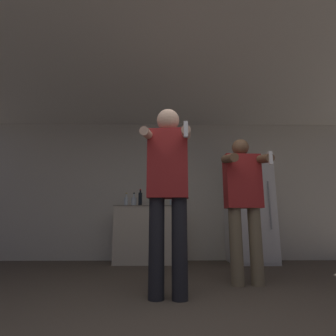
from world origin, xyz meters
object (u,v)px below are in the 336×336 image
at_px(bottle_tall_gin, 126,201).
at_px(bottle_clear_vodka, 172,199).
at_px(bottle_short_whiskey, 134,201).
at_px(person_woman_foreground, 168,186).
at_px(bottle_brown_liquor, 140,199).
at_px(refrigerator, 249,211).
at_px(person_man_side, 244,198).

height_order(bottle_tall_gin, bottle_clear_vodka, bottle_clear_vodka).
distance_m(bottle_short_whiskey, person_woman_foreground, 2.09).
bearing_deg(bottle_short_whiskey, person_woman_foreground, -74.51).
height_order(bottle_brown_liquor, person_woman_foreground, person_woman_foreground).
xyz_separation_m(refrigerator, bottle_short_whiskey, (-1.99, -0.05, 0.17)).
xyz_separation_m(refrigerator, person_woman_foreground, (-1.43, -2.07, 0.16)).
bearing_deg(bottle_brown_liquor, person_woman_foreground, -77.40).
distance_m(bottle_short_whiskey, bottle_tall_gin, 0.13).
height_order(bottle_short_whiskey, bottle_brown_liquor, bottle_brown_liquor).
height_order(refrigerator, bottle_short_whiskey, refrigerator).
distance_m(bottle_brown_liquor, person_man_side, 2.01).
bearing_deg(bottle_brown_liquor, refrigerator, 1.52).
height_order(bottle_tall_gin, person_man_side, person_man_side).
xyz_separation_m(bottle_tall_gin, person_man_side, (1.57, -1.51, -0.08)).
height_order(refrigerator, bottle_tall_gin, refrigerator).
distance_m(refrigerator, bottle_tall_gin, 2.13).
distance_m(bottle_brown_liquor, person_woman_foreground, 2.07).
bearing_deg(bottle_tall_gin, bottle_short_whiskey, 0.00).
bearing_deg(refrigerator, person_man_side, -109.53).
bearing_deg(bottle_clear_vodka, refrigerator, 2.15).
xyz_separation_m(bottle_clear_vodka, person_woman_foreground, (-0.10, -2.02, -0.04)).
height_order(bottle_short_whiskey, person_man_side, person_man_side).
relative_size(bottle_tall_gin, person_man_side, 0.14).
bearing_deg(bottle_clear_vodka, bottle_brown_liquor, -180.00).
relative_size(refrigerator, bottle_short_whiskey, 7.41).
height_order(bottle_brown_liquor, person_man_side, person_man_side).
distance_m(refrigerator, bottle_short_whiskey, 1.99).
relative_size(refrigerator, bottle_clear_vodka, 6.17).
relative_size(bottle_short_whiskey, person_woman_foreground, 0.13).
relative_size(refrigerator, bottle_tall_gin, 7.60).
height_order(bottle_clear_vodka, person_woman_foreground, person_woman_foreground).
height_order(bottle_clear_vodka, bottle_brown_liquor, bottle_brown_liquor).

